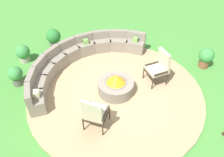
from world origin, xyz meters
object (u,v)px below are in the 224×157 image
(fire_pit, at_px, (116,85))
(potted_plant_4, at_px, (23,53))
(curved_stone_bench, at_px, (79,59))
(potted_plant_1, at_px, (16,75))
(lounge_chair_front_right, at_px, (159,67))
(potted_plant_3, at_px, (206,57))
(lounge_chair_front_left, at_px, (95,113))
(potted_plant_5, at_px, (54,38))

(fire_pit, xyz_separation_m, potted_plant_4, (-1.73, 3.30, 0.04))
(curved_stone_bench, relative_size, potted_plant_1, 7.05)
(fire_pit, xyz_separation_m, lounge_chair_front_right, (1.40, -0.38, 0.32))
(curved_stone_bench, distance_m, potted_plant_3, 4.41)
(lounge_chair_front_left, bearing_deg, curved_stone_bench, 122.50)
(potted_plant_3, bearing_deg, curved_stone_bench, 144.57)
(fire_pit, bearing_deg, curved_stone_bench, 98.08)
(curved_stone_bench, relative_size, potted_plant_3, 6.45)
(fire_pit, height_order, potted_plant_3, potted_plant_3)
(lounge_chair_front_right, bearing_deg, potted_plant_1, 68.20)
(curved_stone_bench, xyz_separation_m, potted_plant_3, (3.59, -2.55, 0.06))
(fire_pit, bearing_deg, potted_plant_3, -12.88)
(lounge_chair_front_left, xyz_separation_m, potted_plant_4, (-0.50, 4.07, -0.28))
(lounge_chair_front_right, height_order, potted_plant_1, lounge_chair_front_right)
(curved_stone_bench, bearing_deg, lounge_chair_front_left, -110.91)
(potted_plant_1, distance_m, potted_plant_4, 1.27)
(curved_stone_bench, relative_size, lounge_chair_front_left, 4.23)
(fire_pit, xyz_separation_m, lounge_chair_front_left, (-1.23, -0.77, 0.32))
(potted_plant_5, bearing_deg, potted_plant_4, -172.61)
(potted_plant_1, relative_size, potted_plant_5, 0.85)
(lounge_chair_front_right, relative_size, potted_plant_3, 1.51)
(potted_plant_3, bearing_deg, lounge_chair_front_right, 168.94)
(lounge_chair_front_left, xyz_separation_m, potted_plant_1, (-1.11, 2.95, -0.24))
(lounge_chair_front_right, xyz_separation_m, potted_plant_4, (-3.13, 3.68, -0.28))
(lounge_chair_front_right, relative_size, potted_plant_5, 1.41)
(fire_pit, distance_m, potted_plant_3, 3.42)
(curved_stone_bench, height_order, potted_plant_1, curved_stone_bench)
(lounge_chair_front_right, distance_m, potted_plant_5, 4.27)
(fire_pit, relative_size, potted_plant_3, 1.46)
(lounge_chair_front_right, distance_m, potted_plant_3, 1.98)
(lounge_chair_front_right, bearing_deg, potted_plant_5, 38.21)
(fire_pit, height_order, potted_plant_1, fire_pit)
(potted_plant_1, relative_size, potted_plant_3, 0.91)
(potted_plant_1, distance_m, potted_plant_5, 2.29)
(fire_pit, relative_size, potted_plant_1, 1.60)
(fire_pit, bearing_deg, potted_plant_5, 97.22)
(fire_pit, distance_m, potted_plant_5, 3.49)
(fire_pit, height_order, potted_plant_5, potted_plant_5)
(fire_pit, relative_size, potted_plant_5, 1.36)
(potted_plant_1, height_order, potted_plant_5, potted_plant_5)
(potted_plant_4, bearing_deg, potted_plant_5, 7.39)
(fire_pit, height_order, lounge_chair_front_left, lounge_chair_front_left)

